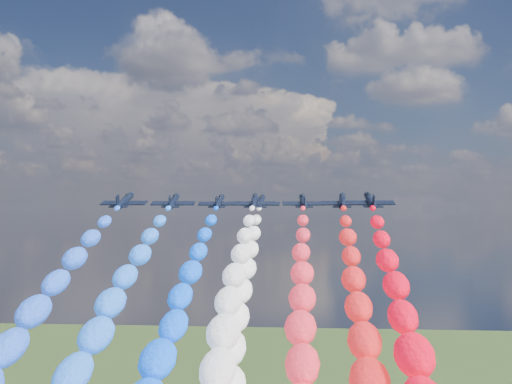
# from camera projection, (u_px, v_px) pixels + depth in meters

# --- Properties ---
(jet_0) EXTENTS (9.84, 13.32, 6.39)m
(jet_0) POSITION_uv_depth(u_px,v_px,m) (125.00, 201.00, 134.06)
(jet_0) COLOR black
(jet_1) EXTENTS (10.13, 13.53, 6.39)m
(jet_1) POSITION_uv_depth(u_px,v_px,m) (173.00, 201.00, 142.00)
(jet_1) COLOR black
(trail_1) EXTENTS (6.52, 108.75, 50.12)m
(trail_1) POSITION_uv_depth(u_px,v_px,m) (85.00, 370.00, 85.24)
(trail_1) COLOR blue
(jet_2) EXTENTS (9.68, 13.20, 6.39)m
(jet_2) POSITION_uv_depth(u_px,v_px,m) (219.00, 202.00, 149.59)
(jet_2) COLOR black
(trail_2) EXTENTS (6.52, 108.75, 50.12)m
(trail_2) POSITION_uv_depth(u_px,v_px,m) (166.00, 357.00, 92.84)
(trail_2) COLOR #0A4FFA
(jet_3) EXTENTS (9.70, 13.22, 6.39)m
(jet_3) POSITION_uv_depth(u_px,v_px,m) (254.00, 201.00, 144.31)
(jet_3) COLOR black
(trail_3) EXTENTS (6.52, 108.75, 50.12)m
(trail_3) POSITION_uv_depth(u_px,v_px,m) (220.00, 366.00, 87.55)
(trail_3) COLOR white
(jet_4) EXTENTS (10.22, 13.59, 6.39)m
(jet_4) POSITION_uv_depth(u_px,v_px,m) (261.00, 202.00, 156.72)
(jet_4) COLOR black
(trail_4) EXTENTS (6.52, 108.75, 50.12)m
(trail_4) POSITION_uv_depth(u_px,v_px,m) (234.00, 347.00, 99.97)
(trail_4) COLOR white
(jet_5) EXTENTS (10.42, 13.73, 6.39)m
(jet_5) POSITION_uv_depth(u_px,v_px,m) (303.00, 202.00, 147.50)
(jet_5) COLOR black
(trail_5) EXTENTS (6.52, 108.75, 50.12)m
(trail_5) POSITION_uv_depth(u_px,v_px,m) (301.00, 361.00, 90.75)
(trail_5) COLOR #F0273A
(jet_6) EXTENTS (10.44, 13.75, 6.39)m
(jet_6) POSITION_uv_depth(u_px,v_px,m) (342.00, 201.00, 138.42)
(jet_6) COLOR black
(trail_6) EXTENTS (6.52, 108.75, 50.12)m
(trail_6) POSITION_uv_depth(u_px,v_px,m) (367.00, 378.00, 81.67)
(trail_6) COLOR red
(jet_7) EXTENTS (10.21, 13.58, 6.39)m
(jet_7) POSITION_uv_depth(u_px,v_px,m) (370.00, 201.00, 129.99)
(jet_7) COLOR black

